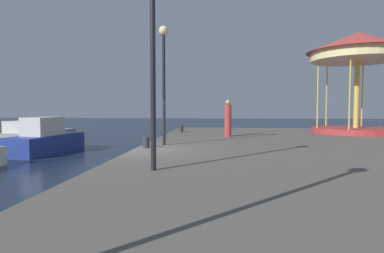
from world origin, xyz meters
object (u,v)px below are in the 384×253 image
(carousel, at_px, (358,57))
(lamp_post_far_end, at_px, (164,64))
(motorboat_grey, at_px, (36,134))
(lamp_post_mid_promenade, at_px, (153,42))
(motorboat_blue, at_px, (45,140))
(person_by_the_water, at_px, (228,119))
(bollard_north, at_px, (181,129))
(bollard_south, at_px, (146,142))

(carousel, height_order, lamp_post_far_end, carousel)
(motorboat_grey, xyz_separation_m, lamp_post_far_end, (9.72, -7.88, 3.31))
(lamp_post_mid_promenade, bearing_deg, motorboat_blue, 130.97)
(lamp_post_mid_promenade, bearing_deg, lamp_post_far_end, 97.11)
(lamp_post_mid_promenade, height_order, person_by_the_water, lamp_post_mid_promenade)
(bollard_north, bearing_deg, motorboat_blue, -149.03)
(person_by_the_water, bearing_deg, motorboat_grey, 162.63)
(bollard_south, relative_size, person_by_the_water, 0.22)
(bollard_south, bearing_deg, person_by_the_water, 59.18)
(lamp_post_far_end, xyz_separation_m, person_by_the_water, (2.50, 4.06, -2.20))
(carousel, xyz_separation_m, person_by_the_water, (-7.23, -2.83, -3.38))
(carousel, bearing_deg, motorboat_grey, 177.09)
(motorboat_blue, bearing_deg, person_by_the_water, 6.00)
(lamp_post_mid_promenade, distance_m, bollard_south, 5.02)
(carousel, xyz_separation_m, lamp_post_mid_promenade, (-9.10, -11.93, -1.36))
(motorboat_blue, relative_size, carousel, 0.82)
(motorboat_grey, bearing_deg, person_by_the_water, -17.37)
(lamp_post_mid_promenade, distance_m, lamp_post_far_end, 5.08)
(carousel, bearing_deg, lamp_post_mid_promenade, -127.34)
(bollard_north, relative_size, person_by_the_water, 0.22)
(person_by_the_water, bearing_deg, lamp_post_mid_promenade, -101.64)
(carousel, distance_m, lamp_post_far_end, 11.98)
(motorboat_grey, height_order, carousel, carousel)
(motorboat_blue, bearing_deg, carousel, 13.13)
(carousel, relative_size, lamp_post_mid_promenade, 1.34)
(lamp_post_mid_promenade, relative_size, person_by_the_water, 2.31)
(motorboat_blue, height_order, bollard_south, motorboat_blue)
(motorboat_blue, xyz_separation_m, carousel, (16.19, 3.78, 4.38))
(lamp_post_mid_promenade, height_order, bollard_north, lamp_post_mid_promenade)
(lamp_post_mid_promenade, bearing_deg, bollard_south, 105.11)
(bollard_north, bearing_deg, lamp_post_mid_promenade, -86.19)
(bollard_south, relative_size, bollard_north, 1.00)
(motorboat_grey, height_order, bollard_north, motorboat_grey)
(carousel, bearing_deg, lamp_post_far_end, -144.70)
(motorboat_grey, distance_m, lamp_post_mid_promenade, 16.85)
(bollard_north, bearing_deg, lamp_post_far_end, -88.62)
(lamp_post_mid_promenade, height_order, lamp_post_far_end, lamp_post_far_end)
(motorboat_grey, relative_size, bollard_south, 14.43)
(lamp_post_far_end, bearing_deg, person_by_the_water, 58.32)
(lamp_post_mid_promenade, relative_size, bollard_south, 10.46)
(motorboat_blue, xyz_separation_m, lamp_post_far_end, (6.45, -3.11, 3.19))
(motorboat_grey, relative_size, person_by_the_water, 3.19)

